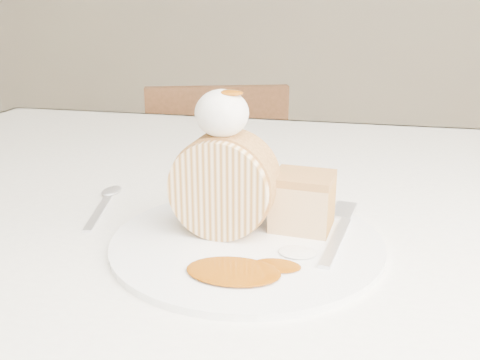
# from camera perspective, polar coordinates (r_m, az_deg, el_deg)

# --- Properties ---
(table) EXTENTS (1.40, 0.90, 0.75)m
(table) POSITION_cam_1_polar(r_m,az_deg,el_deg) (0.80, 2.09, -6.68)
(table) COLOR silver
(table) RESTS_ON ground
(chair_far) EXTENTS (0.47, 0.47, 0.79)m
(chair_far) POSITION_cam_1_polar(r_m,az_deg,el_deg) (1.58, -2.48, -1.76)
(chair_far) COLOR brown
(chair_far) RESTS_ON ground
(plate) EXTENTS (0.32, 0.32, 0.01)m
(plate) POSITION_cam_1_polar(r_m,az_deg,el_deg) (0.59, 0.75, -6.62)
(plate) COLOR white
(plate) RESTS_ON table
(roulade_slice) EXTENTS (0.11, 0.07, 0.11)m
(roulade_slice) POSITION_cam_1_polar(r_m,az_deg,el_deg) (0.58, -1.72, -0.52)
(roulade_slice) COLOR beige
(roulade_slice) RESTS_ON plate
(cake_chunk) EXTENTS (0.07, 0.07, 0.05)m
(cake_chunk) POSITION_cam_1_polar(r_m,az_deg,el_deg) (0.61, 6.69, -2.62)
(cake_chunk) COLOR #C18749
(cake_chunk) RESTS_ON plate
(whipped_cream) EXTENTS (0.06, 0.06, 0.05)m
(whipped_cream) POSITION_cam_1_polar(r_m,az_deg,el_deg) (0.56, -1.95, 7.12)
(whipped_cream) COLOR white
(whipped_cream) RESTS_ON roulade_slice
(caramel_drizzle) EXTENTS (0.03, 0.02, 0.01)m
(caramel_drizzle) POSITION_cam_1_polar(r_m,az_deg,el_deg) (0.55, -1.11, 9.91)
(caramel_drizzle) COLOR #853F05
(caramel_drizzle) RESTS_ON whipped_cream
(caramel_pool) EXTENTS (0.10, 0.07, 0.00)m
(caramel_pool) POSITION_cam_1_polar(r_m,az_deg,el_deg) (0.51, -0.73, -9.69)
(caramel_pool) COLOR #853F05
(caramel_pool) RESTS_ON plate
(fork) EXTENTS (0.05, 0.18, 0.00)m
(fork) POSITION_cam_1_polar(r_m,az_deg,el_deg) (0.58, 10.20, -6.45)
(fork) COLOR silver
(fork) RESTS_ON plate
(spoon) EXTENTS (0.05, 0.14, 0.00)m
(spoon) POSITION_cam_1_polar(r_m,az_deg,el_deg) (0.69, -14.84, -3.39)
(spoon) COLOR silver
(spoon) RESTS_ON table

